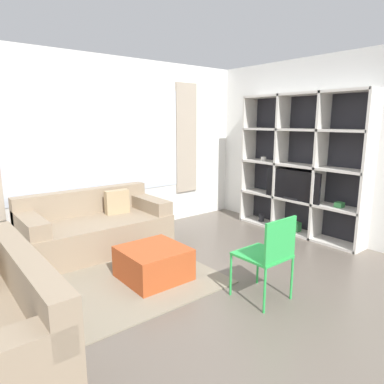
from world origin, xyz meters
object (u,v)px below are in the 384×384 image
(ottoman, at_px, (153,263))
(folding_chair, at_px, (269,251))
(shelving_unit, at_px, (300,167))
(couch_main, at_px, (96,229))

(ottoman, relative_size, folding_chair, 0.79)
(ottoman, height_order, folding_chair, folding_chair)
(shelving_unit, relative_size, folding_chair, 2.51)
(shelving_unit, xyz_separation_m, folding_chair, (-2.07, -1.08, -0.53))
(couch_main, height_order, folding_chair, folding_chair)
(couch_main, bearing_deg, shelving_unit, -24.89)
(shelving_unit, xyz_separation_m, ottoman, (-2.69, 0.04, -0.87))
(couch_main, bearing_deg, folding_chair, -72.73)
(couch_main, distance_m, ottoman, 1.28)
(folding_chair, bearing_deg, shelving_unit, -152.43)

